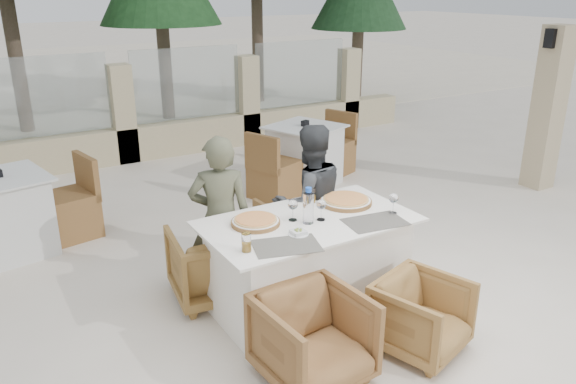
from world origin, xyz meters
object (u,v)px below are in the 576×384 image
wine_glass_centre (293,209)px  diner_right (309,202)px  pizza_left (256,221)px  wine_glass_near (321,209)px  diner_left (221,219)px  bg_table_b (305,155)px  pizza_right (346,200)px  armchair_far_right (300,230)px  armchair_near_left (313,339)px  armchair_near_right (421,316)px  beer_glass_right (312,195)px  bg_table_a (4,216)px  armchair_far_left (212,264)px  beer_glass_left (246,242)px  dining_table (308,266)px  wine_glass_corner (393,202)px  olive_dish (298,232)px  water_bottle (308,205)px

wine_glass_centre → diner_right: (0.43, 0.43, -0.18)m
pizza_left → wine_glass_near: bearing=-21.3°
diner_left → bg_table_b: bearing=-112.2°
pizza_right → armchair_far_right: pizza_right is taller
wine_glass_near → armchair_near_left: size_ratio=0.28×
armchair_far_right → armchair_near_right: 1.62m
beer_glass_right → bg_table_a: (-2.14, 2.01, -0.45)m
wine_glass_near → diner_right: (0.25, 0.53, -0.18)m
pizza_left → armchair_near_left: (-0.04, -0.85, -0.49)m
beer_glass_right → armchair_near_right: size_ratio=0.21×
pizza_left → bg_table_a: 2.70m
wine_glass_centre → armchair_far_left: size_ratio=0.28×
beer_glass_left → armchair_near_right: beer_glass_left is taller
dining_table → armchair_far_left: (-0.56, 0.57, -0.09)m
wine_glass_corner → bg_table_a: bearing=135.1°
dining_table → armchair_near_right: dining_table is taller
olive_dish → armchair_near_left: bearing=-112.2°
wine_glass_corner → beer_glass_right: size_ratio=1.49×
pizza_left → armchair_far_right: 1.12m
dining_table → wine_glass_near: wine_glass_near is taller
water_bottle → bg_table_b: 3.10m
pizza_right → beer_glass_left: size_ratio=3.27×
water_bottle → armchair_near_left: (-0.39, -0.68, -0.61)m
wine_glass_near → bg_table_a: (-2.00, 2.36, -0.48)m
bg_table_a → diner_right: bearing=-49.8°
dining_table → pizza_left: pizza_left is taller
armchair_far_right → diner_left: bearing=10.9°
water_bottle → armchair_far_right: size_ratio=0.42×
wine_glass_corner → armchair_far_right: bearing=102.7°
armchair_near_right → beer_glass_left: bearing=131.9°
pizza_right → wine_glass_centre: wine_glass_centre is taller
bg_table_b → armchair_far_left: bearing=-158.1°
beer_glass_left → beer_glass_right: 1.01m
olive_dish → pizza_left: bearing=118.9°
wine_glass_centre → diner_left: (-0.37, 0.50, -0.18)m
pizza_right → diner_right: bearing=108.2°
bg_table_a → wine_glass_centre: bearing=-61.9°
water_bottle → diner_left: 0.78m
pizza_right → wine_glass_corner: wine_glass_corner is taller
wine_glass_centre → beer_glass_left: wine_glass_centre is taller
pizza_left → wine_glass_corner: size_ratio=1.97×
pizza_left → diner_left: (-0.09, 0.42, -0.11)m
diner_left → beer_glass_right: bearing=-176.1°
water_bottle → bg_table_a: bearing=128.6°
wine_glass_near → olive_dish: wine_glass_near is taller
pizza_left → wine_glass_corner: wine_glass_corner is taller
armchair_far_left → water_bottle: bearing=138.8°
wine_glass_centre → armchair_far_right: wine_glass_centre is taller
wine_glass_near → bg_table_a: size_ratio=0.11×
pizza_right → beer_glass_right: bearing=142.6°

